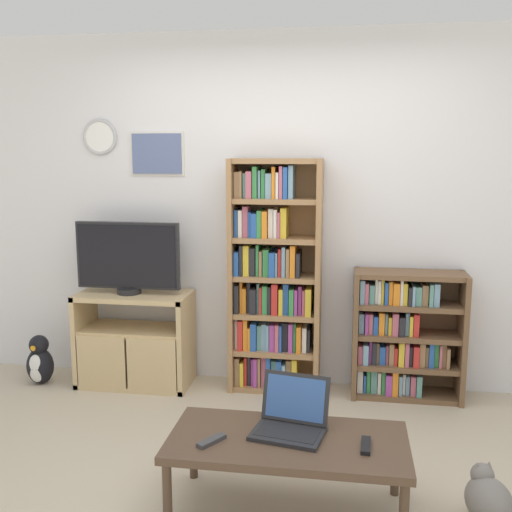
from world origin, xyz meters
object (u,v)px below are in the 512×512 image
object	(u,v)px
tv_stand	(134,339)
bookshelf_short	(402,335)
remote_near_laptop	(366,445)
remote_far_from_laptop	(211,441)
penguin_figurine	(39,362)
television	(128,258)
cat	(488,499)
laptop	(291,418)
bookshelf_tall	(272,282)
coffee_table	(288,446)

from	to	relation	value
tv_stand	bookshelf_short	distance (m)	1.97
bookshelf_short	remote_near_laptop	xyz separation A→B (m)	(-0.29, -1.58, -0.06)
remote_far_from_laptop	penguin_figurine	size ratio (longest dim) A/B	0.42
television	cat	size ratio (longest dim) A/B	1.57
cat	tv_stand	bearing A→B (deg)	132.73
tv_stand	penguin_figurine	xyz separation A→B (m)	(-0.72, -0.11, -0.18)
tv_stand	cat	distance (m)	2.66
bookshelf_short	cat	distance (m)	1.55
television	remote_far_from_laptop	distance (m)	1.93
remote_near_laptop	penguin_figurine	size ratio (longest dim) A/B	0.43
remote_far_from_laptop	penguin_figurine	xyz separation A→B (m)	(-1.68, 1.44, -0.22)
remote_near_laptop	penguin_figurine	bearing A→B (deg)	152.75
tv_stand	laptop	xyz separation A→B (m)	(1.32, -1.37, 0.10)
remote_far_from_laptop	penguin_figurine	world-z (taller)	remote_far_from_laptop
cat	remote_near_laptop	bearing A→B (deg)	173.73
remote_near_laptop	bookshelf_tall	bearing A→B (deg)	114.88
remote_near_laptop	penguin_figurine	distance (m)	2.77
television	remote_near_laptop	xyz separation A→B (m)	(1.71, -1.49, -0.58)
tv_stand	remote_far_from_laptop	distance (m)	1.82
bookshelf_tall	remote_far_from_laptop	xyz separation A→B (m)	(-0.07, -1.65, -0.42)
bookshelf_tall	bookshelf_short	bearing A→B (deg)	-0.12
remote_near_laptop	remote_far_from_laptop	world-z (taller)	same
bookshelf_tall	cat	bearing A→B (deg)	-50.36
bookshelf_short	laptop	world-z (taller)	bookshelf_short
penguin_figurine	coffee_table	bearing A→B (deg)	-33.56
cat	laptop	bearing A→B (deg)	163.16
bookshelf_tall	bookshelf_short	xyz separation A→B (m)	(0.94, -0.00, -0.36)
bookshelf_tall	cat	size ratio (longest dim) A/B	3.43
bookshelf_tall	laptop	world-z (taller)	bookshelf_tall
television	laptop	world-z (taller)	television
coffee_table	laptop	size ratio (longest dim) A/B	2.96
remote_far_from_laptop	cat	distance (m)	1.34
bookshelf_tall	remote_near_laptop	xyz separation A→B (m)	(0.65, -1.58, -0.42)
remote_near_laptop	laptop	bearing A→B (deg)	164.91
coffee_table	bookshelf_tall	bearing A→B (deg)	100.18
remote_near_laptop	remote_far_from_laptop	size ratio (longest dim) A/B	1.03
television	remote_near_laptop	size ratio (longest dim) A/B	4.80
television	penguin_figurine	xyz separation A→B (m)	(-0.69, -0.11, -0.80)
bookshelf_short	penguin_figurine	world-z (taller)	bookshelf_short
bookshelf_tall	remote_near_laptop	world-z (taller)	bookshelf_tall
bookshelf_short	television	bearing A→B (deg)	-177.39
bookshelf_tall	bookshelf_short	distance (m)	1.00
cat	bookshelf_tall	bearing A→B (deg)	113.90
bookshelf_short	coffee_table	bearing A→B (deg)	-113.01
bookshelf_tall	laptop	xyz separation A→B (m)	(0.29, -1.47, -0.36)
television	coffee_table	distance (m)	2.08
television	remote_far_from_laptop	size ratio (longest dim) A/B	4.92
laptop	penguin_figurine	distance (m)	2.41
bookshelf_short	laptop	xyz separation A→B (m)	(-0.65, -1.47, -0.00)
laptop	cat	size ratio (longest dim) A/B	0.78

